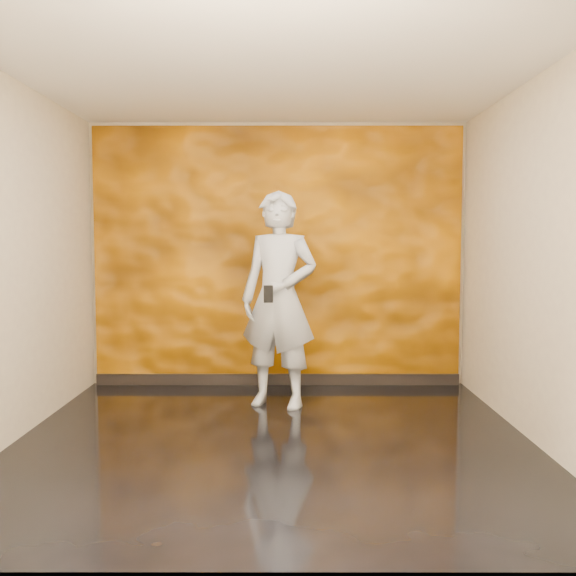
% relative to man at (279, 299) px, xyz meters
% --- Properties ---
extents(room, '(4.02, 4.02, 2.81)m').
position_rel_man_xyz_m(room, '(-0.03, -1.05, 0.39)').
color(room, black).
rests_on(room, ground).
extents(feature_wall, '(3.90, 0.06, 2.75)m').
position_rel_man_xyz_m(feature_wall, '(-0.03, 0.91, 0.38)').
color(feature_wall, orange).
rests_on(feature_wall, ground).
extents(baseboard, '(3.90, 0.04, 0.12)m').
position_rel_man_xyz_m(baseboard, '(-0.03, 0.87, -0.94)').
color(baseboard, black).
rests_on(baseboard, ground).
extents(man, '(0.85, 0.70, 2.01)m').
position_rel_man_xyz_m(man, '(0.00, 0.00, 0.00)').
color(man, '#9297A1').
rests_on(man, ground).
extents(phone, '(0.08, 0.03, 0.15)m').
position_rel_man_xyz_m(phone, '(-0.09, -0.30, 0.07)').
color(phone, black).
rests_on(phone, man).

